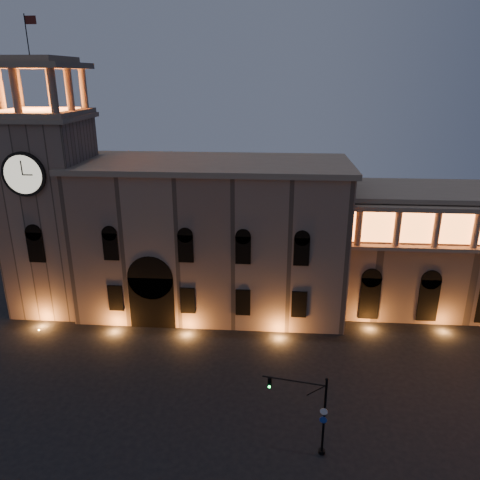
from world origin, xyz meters
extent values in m
plane|color=black|center=(0.00, 0.00, 0.00)|extent=(160.00, 160.00, 0.00)
cube|color=#836755|center=(-2.00, 22.00, 8.50)|extent=(30.00, 12.00, 17.00)
cube|color=gray|center=(-2.00, 22.00, 17.30)|extent=(30.80, 12.80, 0.60)
cube|color=black|center=(-8.00, 16.60, 3.00)|extent=(5.00, 1.40, 6.00)
cylinder|color=black|center=(-8.00, 16.60, 6.00)|extent=(5.00, 1.40, 5.00)
cube|color=orange|center=(-8.00, 16.40, 2.80)|extent=(4.20, 0.20, 5.00)
cube|color=#836755|center=(-20.50, 21.00, 11.00)|extent=(9.00, 9.00, 22.00)
cube|color=gray|center=(-20.50, 21.00, 22.25)|extent=(9.80, 9.80, 0.50)
cylinder|color=black|center=(-20.50, 16.32, 17.00)|extent=(4.60, 0.35, 4.60)
cylinder|color=beige|center=(-20.50, 16.18, 17.00)|extent=(4.00, 0.12, 4.00)
cube|color=gray|center=(-20.50, 21.00, 22.75)|extent=(9.40, 9.40, 0.50)
cube|color=orange|center=(-20.50, 21.00, 23.05)|extent=(6.80, 6.80, 0.15)
cylinder|color=gray|center=(-20.50, 17.20, 25.10)|extent=(0.76, 0.76, 4.20)
cylinder|color=gray|center=(-16.70, 17.20, 25.10)|extent=(0.76, 0.76, 4.20)
cylinder|color=gray|center=(-24.30, 24.80, 25.10)|extent=(0.76, 0.76, 4.20)
cylinder|color=gray|center=(-20.50, 24.80, 25.10)|extent=(0.76, 0.76, 4.20)
cylinder|color=gray|center=(-16.70, 24.80, 25.10)|extent=(0.76, 0.76, 4.20)
cylinder|color=gray|center=(-24.30, 21.00, 25.10)|extent=(0.76, 0.76, 4.20)
cylinder|color=gray|center=(-16.70, 21.00, 25.10)|extent=(0.76, 0.76, 4.20)
cube|color=gray|center=(-20.50, 21.00, 27.50)|extent=(9.80, 9.80, 0.60)
cube|color=gray|center=(-20.50, 21.00, 28.10)|extent=(7.50, 7.50, 0.60)
cylinder|color=black|center=(-20.50, 21.00, 30.40)|extent=(0.10, 0.10, 4.00)
plane|color=#4C1A15|center=(-19.90, 21.00, 31.80)|extent=(1.20, 0.00, 1.20)
cylinder|color=gray|center=(14.00, 18.50, 11.50)|extent=(0.70, 0.70, 4.00)
cylinder|color=gray|center=(18.00, 18.50, 11.50)|extent=(0.70, 0.70, 4.00)
cylinder|color=gray|center=(22.00, 18.50, 11.50)|extent=(0.70, 0.70, 4.00)
cylinder|color=gray|center=(26.00, 18.50, 11.50)|extent=(0.70, 0.70, 4.00)
cylinder|color=black|center=(9.08, -1.14, 3.21)|extent=(0.18, 0.18, 6.43)
cylinder|color=black|center=(9.08, -1.14, 0.14)|extent=(0.51, 0.51, 0.28)
sphere|color=black|center=(9.08, -1.14, 6.52)|extent=(0.26, 0.26, 0.26)
cylinder|color=black|center=(6.82, -0.74, 5.97)|extent=(4.54, 0.91, 0.11)
cube|color=black|center=(5.10, -0.43, 5.51)|extent=(0.32, 0.30, 0.78)
cylinder|color=#0CE53F|center=(5.07, -0.58, 5.25)|extent=(0.18, 0.10, 0.17)
cylinder|color=silver|center=(9.01, -1.26, 3.86)|extent=(0.55, 0.13, 0.55)
cylinder|color=navy|center=(9.01, -1.26, 3.12)|extent=(0.55, 0.13, 0.55)
camera|label=1|loc=(5.09, -29.03, 26.64)|focal=35.00mm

